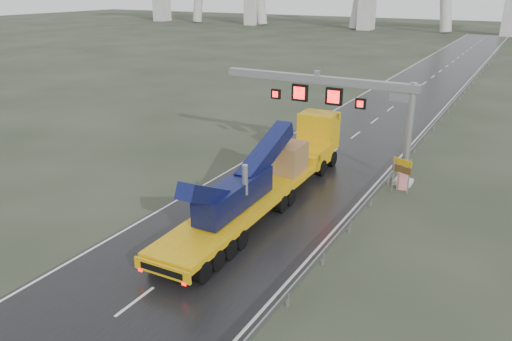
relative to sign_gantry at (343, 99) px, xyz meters
The scene contains 7 objects.
ground 18.96m from the sign_gantry, 96.67° to the right, with size 400.00×400.00×0.00m, color #262D1F.
road 22.81m from the sign_gantry, 95.46° to the left, with size 11.00×200.00×0.02m, color black.
guardrail 13.57m from the sign_gantry, 71.60° to the left, with size 0.20×140.00×1.40m, color gray, non-canonical shape.
sign_gantry is the anchor object (origin of this frame).
heavy_haul_truck 7.60m from the sign_gantry, 108.10° to the right, with size 3.60×20.93×4.90m.
exit_sign_pair 6.58m from the sign_gantry, 20.26° to the right, with size 1.38×0.59×2.50m.
striped_barrier 7.13m from the sign_gantry, 11.82° to the right, with size 0.71×0.38×1.21m, color red.
Camera 1 is at (13.91, -15.68, 13.30)m, focal length 35.00 mm.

